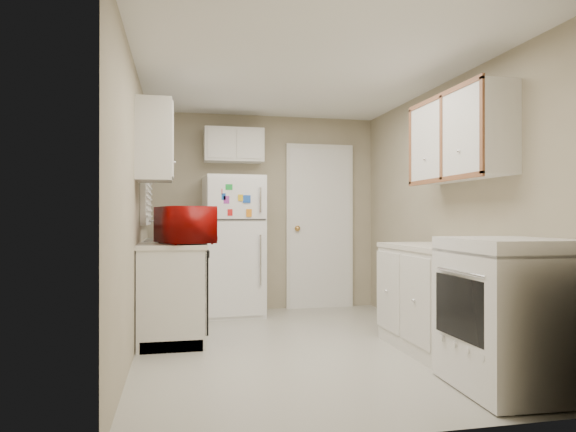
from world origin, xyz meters
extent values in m
plane|color=beige|center=(0.00, 0.00, 0.00)|extent=(3.80, 3.80, 0.00)
plane|color=white|center=(0.00, 0.00, 2.40)|extent=(3.80, 3.80, 0.00)
plane|color=tan|center=(-1.40, 0.00, 1.20)|extent=(3.80, 3.80, 0.00)
plane|color=tan|center=(1.40, 0.00, 1.20)|extent=(3.80, 3.80, 0.00)
plane|color=tan|center=(0.00, 1.90, 1.20)|extent=(2.80, 2.80, 0.00)
plane|color=tan|center=(0.00, -1.90, 1.20)|extent=(2.80, 2.80, 0.00)
cube|color=silver|center=(-1.10, 0.90, 0.45)|extent=(0.60, 1.80, 0.90)
cube|color=black|center=(-0.81, 0.30, 0.49)|extent=(0.03, 0.58, 0.72)
cube|color=gray|center=(-1.10, 1.05, 0.86)|extent=(0.54, 0.74, 0.16)
imported|color=#900805|center=(-0.99, 0.31, 1.05)|extent=(0.67, 0.50, 0.40)
imported|color=silver|center=(-1.15, 1.47, 1.00)|extent=(0.11, 0.11, 0.19)
cube|color=silver|center=(-1.36, 1.05, 1.60)|extent=(0.10, 0.98, 1.08)
cube|color=silver|center=(-1.25, 0.22, 1.80)|extent=(0.30, 0.45, 0.70)
cube|color=white|center=(-0.42, 1.60, 0.81)|extent=(0.70, 0.68, 1.62)
cube|color=silver|center=(-0.40, 1.75, 2.00)|extent=(0.70, 0.30, 0.40)
cube|color=white|center=(0.70, 1.86, 1.02)|extent=(0.86, 0.06, 2.08)
cube|color=silver|center=(1.10, -0.80, 0.45)|extent=(0.60, 2.00, 0.90)
cube|color=white|center=(1.07, -1.40, 0.50)|extent=(0.71, 0.86, 1.01)
cube|color=silver|center=(1.25, -0.50, 1.80)|extent=(0.30, 1.20, 0.70)
camera|label=1|loc=(-1.04, -4.39, 1.13)|focal=32.00mm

